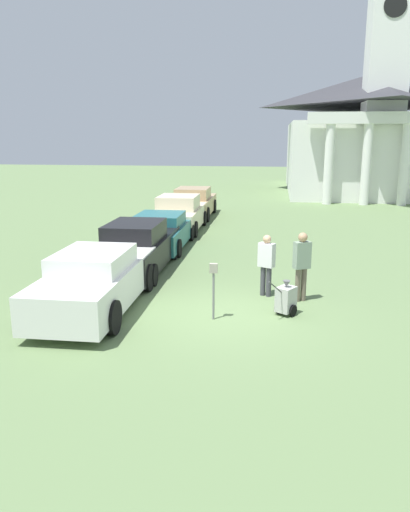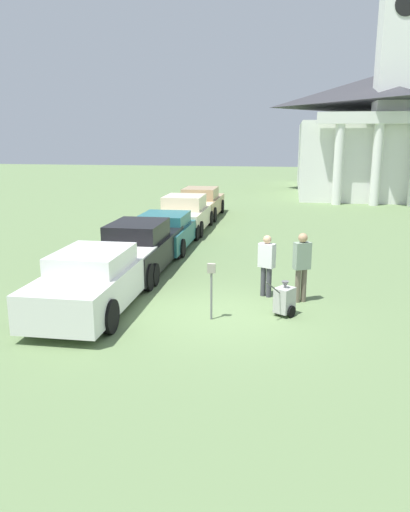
{
  "view_description": "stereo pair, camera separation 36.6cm",
  "coord_description": "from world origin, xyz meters",
  "px_view_note": "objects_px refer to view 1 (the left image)",
  "views": [
    {
      "loc": [
        1.12,
        -11.22,
        4.16
      ],
      "look_at": [
        -0.66,
        1.37,
        1.1
      ],
      "focal_mm": 35.0,
      "sensor_mm": 36.0,
      "label": 1
    },
    {
      "loc": [
        1.48,
        -11.16,
        4.16
      ],
      "look_at": [
        -0.66,
        1.37,
        1.1
      ],
      "focal_mm": 35.0,
      "sensor_mm": 36.0,
      "label": 2
    }
  ],
  "objects_px": {
    "parked_car_white": "(97,281)",
    "parked_car_teal": "(161,232)",
    "person_supervisor": "(302,262)",
    "church": "(366,128)",
    "parked_car_cream": "(179,215)",
    "equipment_cart": "(286,299)",
    "parked_car_tan": "(193,203)",
    "person_worker": "(266,262)",
    "parked_car_black": "(137,249)",
    "parking_meter": "(214,281)"
  },
  "relations": [
    {
      "from": "parked_car_teal",
      "to": "person_supervisor",
      "type": "height_order",
      "value": "person_supervisor"
    },
    {
      "from": "parked_car_tan",
      "to": "person_supervisor",
      "type": "relative_size",
      "value": 2.74
    },
    {
      "from": "parking_meter",
      "to": "equipment_cart",
      "type": "xyz_separation_m",
      "value": [
        1.67,
        0.55,
        -0.55
      ]
    },
    {
      "from": "parking_meter",
      "to": "equipment_cart",
      "type": "relative_size",
      "value": 1.34
    },
    {
      "from": "parked_car_tan",
      "to": "person_supervisor",
      "type": "xyz_separation_m",
      "value": [
        4.99,
        -13.25,
        0.32
      ]
    },
    {
      "from": "parked_car_cream",
      "to": "parked_car_tan",
      "type": "relative_size",
      "value": 0.96
    },
    {
      "from": "person_supervisor",
      "to": "church",
      "type": "height_order",
      "value": "church"
    },
    {
      "from": "parked_car_cream",
      "to": "church",
      "type": "height_order",
      "value": "church"
    },
    {
      "from": "parked_car_black",
      "to": "parked_car_tan",
      "type": "distance_m",
      "value": 10.95
    },
    {
      "from": "parked_car_cream",
      "to": "parking_meter",
      "type": "xyz_separation_m",
      "value": [
        2.93,
        -10.9,
        0.2
      ]
    },
    {
      "from": "parked_car_cream",
      "to": "church",
      "type": "xyz_separation_m",
      "value": [
        10.82,
        18.12,
        4.04
      ]
    },
    {
      "from": "parked_car_tan",
      "to": "church",
      "type": "height_order",
      "value": "church"
    },
    {
      "from": "person_worker",
      "to": "person_supervisor",
      "type": "bearing_deg",
      "value": -171.75
    },
    {
      "from": "person_worker",
      "to": "church",
      "type": "relative_size",
      "value": 0.08
    },
    {
      "from": "parked_car_teal",
      "to": "person_supervisor",
      "type": "xyz_separation_m",
      "value": [
        4.99,
        -5.66,
        0.4
      ]
    },
    {
      "from": "parked_car_tan",
      "to": "parking_meter",
      "type": "xyz_separation_m",
      "value": [
        2.93,
        -14.89,
        0.22
      ]
    },
    {
      "from": "parked_car_teal",
      "to": "person_supervisor",
      "type": "bearing_deg",
      "value": -49.24
    },
    {
      "from": "parked_car_tan",
      "to": "person_supervisor",
      "type": "height_order",
      "value": "person_supervisor"
    },
    {
      "from": "person_supervisor",
      "to": "equipment_cart",
      "type": "relative_size",
      "value": 1.81
    },
    {
      "from": "person_supervisor",
      "to": "parked_car_white",
      "type": "bearing_deg",
      "value": -12.91
    },
    {
      "from": "parked_car_teal",
      "to": "person_worker",
      "type": "relative_size",
      "value": 2.87
    },
    {
      "from": "equipment_cart",
      "to": "church",
      "type": "relative_size",
      "value": 0.05
    },
    {
      "from": "parked_car_white",
      "to": "parked_car_tan",
      "type": "distance_m",
      "value": 14.56
    },
    {
      "from": "person_supervisor",
      "to": "parked_car_tan",
      "type": "bearing_deg",
      "value": -97.05
    },
    {
      "from": "parking_meter",
      "to": "person_worker",
      "type": "relative_size",
      "value": 0.81
    },
    {
      "from": "parked_car_cream",
      "to": "equipment_cart",
      "type": "distance_m",
      "value": 11.32
    },
    {
      "from": "parked_car_white",
      "to": "parked_car_tan",
      "type": "bearing_deg",
      "value": 89.36
    },
    {
      "from": "parked_car_teal",
      "to": "parked_car_black",
      "type": "bearing_deg",
      "value": -90.64
    },
    {
      "from": "parked_car_white",
      "to": "parked_car_teal",
      "type": "height_order",
      "value": "parked_car_white"
    },
    {
      "from": "parked_car_cream",
      "to": "person_worker",
      "type": "height_order",
      "value": "person_worker"
    },
    {
      "from": "parked_car_black",
      "to": "equipment_cart",
      "type": "distance_m",
      "value": 5.72
    },
    {
      "from": "parked_car_white",
      "to": "parked_car_black",
      "type": "height_order",
      "value": "parked_car_black"
    },
    {
      "from": "parking_meter",
      "to": "parked_car_teal",
      "type": "bearing_deg",
      "value": 111.85
    },
    {
      "from": "parked_car_black",
      "to": "church",
      "type": "distance_m",
      "value": 27.61
    },
    {
      "from": "parked_car_black",
      "to": "person_supervisor",
      "type": "bearing_deg",
      "value": -25.41
    },
    {
      "from": "parked_car_white",
      "to": "person_supervisor",
      "type": "distance_m",
      "value": 5.17
    },
    {
      "from": "parked_car_tan",
      "to": "parking_meter",
      "type": "distance_m",
      "value": 15.17
    },
    {
      "from": "parked_car_black",
      "to": "parking_meter",
      "type": "bearing_deg",
      "value": -54.04
    },
    {
      "from": "parked_car_black",
      "to": "person_worker",
      "type": "bearing_deg",
      "value": -26.73
    },
    {
      "from": "parked_car_black",
      "to": "parked_car_tan",
      "type": "xyz_separation_m",
      "value": [
        -0.0,
        10.95,
        -0.0
      ]
    },
    {
      "from": "parked_car_white",
      "to": "person_supervisor",
      "type": "relative_size",
      "value": 2.8
    },
    {
      "from": "parked_car_teal",
      "to": "church",
      "type": "height_order",
      "value": "church"
    },
    {
      "from": "parked_car_cream",
      "to": "church",
      "type": "bearing_deg",
      "value": 58.52
    },
    {
      "from": "parking_meter",
      "to": "equipment_cart",
      "type": "bearing_deg",
      "value": 18.35
    },
    {
      "from": "parked_car_black",
      "to": "parked_car_teal",
      "type": "height_order",
      "value": "parked_car_black"
    },
    {
      "from": "person_supervisor",
      "to": "church",
      "type": "relative_size",
      "value": 0.08
    },
    {
      "from": "parked_car_cream",
      "to": "equipment_cart",
      "type": "xyz_separation_m",
      "value": [
        4.59,
        -10.34,
        -0.35
      ]
    },
    {
      "from": "equipment_cart",
      "to": "church",
      "type": "bearing_deg",
      "value": 110.11
    },
    {
      "from": "parking_meter",
      "to": "equipment_cart",
      "type": "height_order",
      "value": "parking_meter"
    },
    {
      "from": "person_worker",
      "to": "person_supervisor",
      "type": "height_order",
      "value": "person_supervisor"
    }
  ]
}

